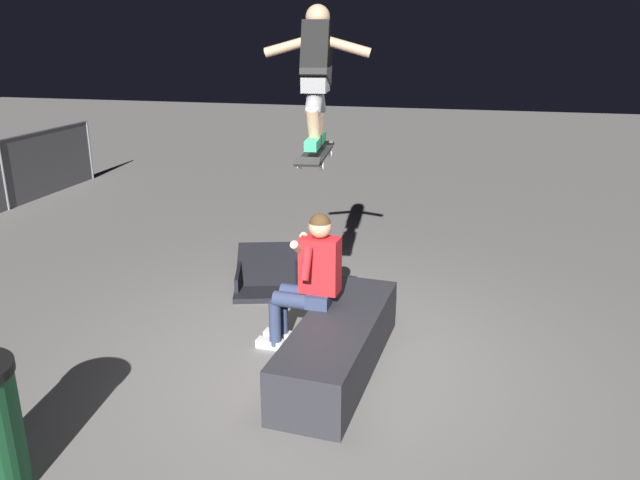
% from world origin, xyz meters
% --- Properties ---
extents(ground_plane, '(40.00, 40.00, 0.00)m').
position_xyz_m(ground_plane, '(0.00, 0.00, 0.00)').
color(ground_plane, slate).
extents(ledge_box_main, '(2.00, 0.74, 0.46)m').
position_xyz_m(ledge_box_main, '(-0.10, -0.18, 0.23)').
color(ledge_box_main, '#28282D').
rests_on(ledge_box_main, ground).
extents(person_sitting_on_ledge, '(0.59, 0.76, 1.30)m').
position_xyz_m(person_sitting_on_ledge, '(0.19, 0.16, 0.72)').
color(person_sitting_on_ledge, '#2D3856').
rests_on(person_sitting_on_ledge, ground).
extents(skateboard, '(1.04, 0.31, 0.13)m').
position_xyz_m(skateboard, '(0.30, 0.12, 1.79)').
color(skateboard, black).
extents(skater_airborne, '(0.63, 0.89, 1.12)m').
position_xyz_m(skater_airborne, '(0.35, 0.12, 2.47)').
color(skater_airborne, '#2D9E66').
extents(kicker_ramp, '(1.27, 1.03, 0.44)m').
position_xyz_m(kicker_ramp, '(1.58, 1.01, 0.07)').
color(kicker_ramp, black).
rests_on(kicker_ramp, ground).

